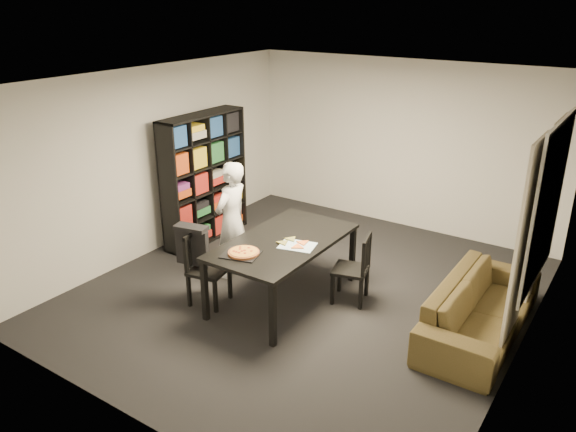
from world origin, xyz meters
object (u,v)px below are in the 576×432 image
Objects in this scene: chair_right at (358,264)px; chair_left at (202,263)px; bookshelf at (204,178)px; baking_tray at (241,254)px; sofa at (481,308)px; person at (232,220)px; dining_table at (283,245)px; pepperoni_pizza at (244,252)px.

chair_left is at bearing -71.08° from chair_right.
bookshelf is 1.97m from chair_left.
sofa is (2.36, 1.17, -0.48)m from baking_tray.
chair_right is 0.56× the size of person.
bookshelf is 4.27m from sofa.
bookshelf is at bearing 85.67° from sofa.
dining_table is 1.21× the size of person.
pepperoni_pizza is (-0.91, -1.01, 0.31)m from chair_right.
bookshelf is at bearing 156.12° from dining_table.
baking_tray reaches higher than sofa.
person reaches higher than sofa.
baking_tray is (0.61, -0.01, 0.28)m from chair_left.
dining_table is at bearing -23.88° from bookshelf.
baking_tray reaches higher than dining_table.
chair_left is 0.43× the size of sofa.
chair_right is at bearing -9.24° from bookshelf.
baking_tray is at bearing 41.87° from person.
person reaches higher than pepperoni_pizza.
chair_right reaches higher than baking_tray.
chair_left is 0.58× the size of person.
chair_left is 2.23× the size of baking_tray.
chair_right is 2.46× the size of pepperoni_pizza.
chair_right is at bearing 95.32° from sofa.
person reaches higher than baking_tray.
baking_tray is at bearing 116.28° from sofa.
pepperoni_pizza is at bearing 51.36° from baking_tray.
bookshelf is 2.85m from chair_right.
chair_left is 3.19m from sofa.
dining_table is at bearing -64.21° from chair_left.
chair_left is at bearing 178.69° from baking_tray.
bookshelf is 1.23× the size of person.
pepperoni_pizza is (-0.14, -0.57, 0.10)m from dining_table.
chair_left is at bearing 111.22° from sofa.
chair_left is 1.04× the size of chair_right.
bookshelf is 0.92× the size of sofa.
bookshelf is 2.21× the size of chair_right.
bookshelf is 2.37m from pepperoni_pizza.
sofa is at bearing -4.33° from bookshelf.
person is 3.86× the size of baking_tray.
chair_left is at bearing -142.94° from dining_table.
bookshelf is 2.13× the size of chair_left.
sofa is (1.43, 0.13, -0.19)m from chair_right.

